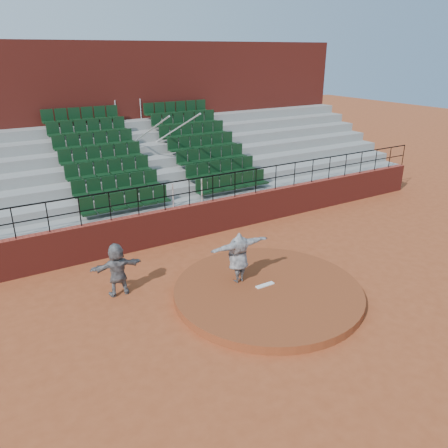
% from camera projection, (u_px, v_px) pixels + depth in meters
% --- Properties ---
extents(ground, '(90.00, 90.00, 0.00)m').
position_uv_depth(ground, '(268.00, 295.00, 12.84)').
color(ground, '#9D4623').
rests_on(ground, ground).
extents(pitchers_mound, '(5.50, 5.50, 0.25)m').
position_uv_depth(pitchers_mound, '(268.00, 291.00, 12.79)').
color(pitchers_mound, brown).
rests_on(pitchers_mound, ground).
extents(pitching_rubber, '(0.60, 0.15, 0.03)m').
position_uv_depth(pitching_rubber, '(265.00, 285.00, 12.86)').
color(pitching_rubber, white).
rests_on(pitching_rubber, pitchers_mound).
extents(boundary_wall, '(24.00, 0.30, 1.30)m').
position_uv_depth(boundary_wall, '(190.00, 221.00, 16.58)').
color(boundary_wall, maroon).
rests_on(boundary_wall, ground).
extents(wall_railing, '(24.04, 0.05, 1.03)m').
position_uv_depth(wall_railing, '(189.00, 187.00, 16.07)').
color(wall_railing, black).
rests_on(wall_railing, boundary_wall).
extents(seating_deck, '(24.00, 5.97, 4.63)m').
position_uv_depth(seating_deck, '(152.00, 179.00, 19.19)').
color(seating_deck, gray).
rests_on(seating_deck, ground).
extents(press_box_facade, '(24.00, 3.00, 7.10)m').
position_uv_depth(press_box_facade, '(119.00, 119.00, 21.55)').
color(press_box_facade, maroon).
rests_on(press_box_facade, ground).
extents(pitcher, '(1.94, 0.53, 1.58)m').
position_uv_depth(pitcher, '(238.00, 257.00, 12.84)').
color(pitcher, black).
rests_on(pitcher, pitchers_mound).
extents(fielder, '(1.54, 0.61, 1.62)m').
position_uv_depth(fielder, '(117.00, 269.00, 12.61)').
color(fielder, black).
rests_on(fielder, ground).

